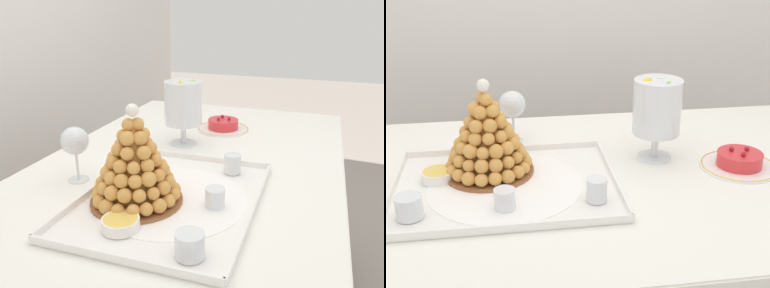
# 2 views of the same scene
# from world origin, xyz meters

# --- Properties ---
(buffet_table) EXTENTS (1.65, 0.98, 0.75)m
(buffet_table) POSITION_xyz_m (0.00, 0.00, 0.65)
(buffet_table) COLOR brown
(buffet_table) RESTS_ON ground_plane
(serving_tray) EXTENTS (0.58, 0.45, 0.02)m
(serving_tray) POSITION_xyz_m (-0.22, -0.04, 0.76)
(serving_tray) COLOR white
(serving_tray) RESTS_ON buffet_table
(croquembouche) EXTENTS (0.24, 0.24, 0.26)m
(croquembouche) POSITION_xyz_m (-0.26, 0.04, 0.86)
(croquembouche) COLOR brown
(croquembouche) RESTS_ON serving_tray
(dessert_cup_left) EXTENTS (0.06, 0.06, 0.05)m
(dessert_cup_left) POSITION_xyz_m (-0.44, -0.17, 0.78)
(dessert_cup_left) COLOR silver
(dessert_cup_left) RESTS_ON serving_tray
(dessert_cup_mid_left) EXTENTS (0.05, 0.05, 0.05)m
(dessert_cup_mid_left) POSITION_xyz_m (-0.22, -0.16, 0.78)
(dessert_cup_mid_left) COLOR silver
(dessert_cup_mid_left) RESTS_ON serving_tray
(dessert_cup_centre) EXTENTS (0.05, 0.05, 0.06)m
(dessert_cup_centre) POSITION_xyz_m (0.00, -0.16, 0.78)
(dessert_cup_centre) COLOR silver
(dessert_cup_centre) RESTS_ON serving_tray
(creme_brulee_ramekin) EXTENTS (0.09, 0.09, 0.03)m
(creme_brulee_ramekin) POSITION_xyz_m (-0.39, 0.01, 0.77)
(creme_brulee_ramekin) COLOR white
(creme_brulee_ramekin) RESTS_ON serving_tray
(macaron_goblet) EXTENTS (0.14, 0.14, 0.25)m
(macaron_goblet) POSITION_xyz_m (0.22, 0.08, 0.90)
(macaron_goblet) COLOR white
(macaron_goblet) RESTS_ON buffet_table
(fruit_tart_plate) EXTENTS (0.22, 0.22, 0.06)m
(fruit_tart_plate) POSITION_xyz_m (0.43, -0.02, 0.77)
(fruit_tart_plate) COLOR white
(fruit_tart_plate) RESTS_ON buffet_table
(wine_glass) EXTENTS (0.08, 0.08, 0.17)m
(wine_glass) POSITION_xyz_m (-0.19, 0.27, 0.87)
(wine_glass) COLOR silver
(wine_glass) RESTS_ON buffet_table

